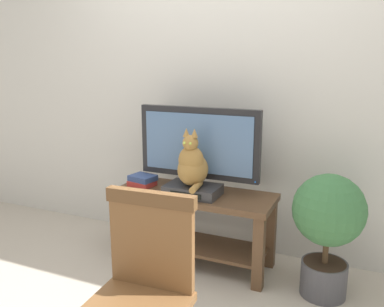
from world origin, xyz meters
TOP-DOWN VIEW (x-y plane):
  - ground_plane at (0.00, 0.00)m, footprint 12.00×12.00m
  - back_wall at (0.00, 0.95)m, footprint 7.00×0.12m
  - tv_stand at (-0.07, 0.50)m, footprint 1.15×0.44m
  - tv at (-0.07, 0.57)m, footprint 0.91×0.20m
  - media_box at (-0.06, 0.44)m, footprint 0.38×0.25m
  - cat at (-0.06, 0.43)m, footprint 0.21×0.30m
  - wooden_chair at (0.23, -0.76)m, footprint 0.42×0.42m
  - book_stack at (-0.50, 0.49)m, footprint 0.21×0.18m
  - potted_plant at (0.85, 0.44)m, footprint 0.45×0.45m

SIDE VIEW (x-z plane):
  - ground_plane at x=0.00m, z-range 0.00..0.00m
  - tv_stand at x=-0.07m, z-range 0.10..0.65m
  - potted_plant at x=0.85m, z-range 0.09..0.90m
  - wooden_chair at x=0.23m, z-range 0.09..1.04m
  - media_box at x=-0.06m, z-range 0.55..0.62m
  - book_stack at x=-0.50m, z-range 0.55..0.63m
  - cat at x=-0.06m, z-range 0.57..0.98m
  - tv at x=-0.07m, z-range 0.57..1.18m
  - back_wall at x=0.00m, z-range 0.00..2.80m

